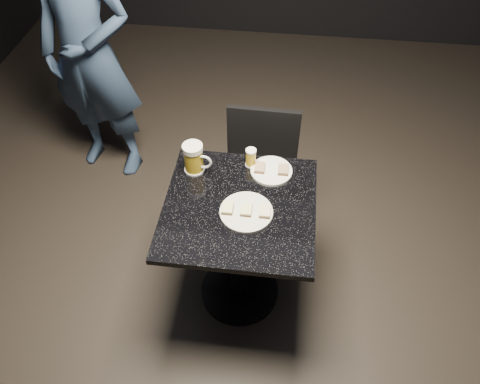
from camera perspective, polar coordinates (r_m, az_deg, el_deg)
name	(u,v)px	position (r m, az deg, el deg)	size (l,w,h in m)	color
floor	(240,291)	(2.76, -0.05, -11.98)	(6.00, 6.00, 0.00)	black
plate_large	(246,212)	(2.11, 0.77, -2.46)	(0.24, 0.24, 0.01)	silver
plate_small	(271,171)	(2.30, 3.84, 2.58)	(0.21, 0.21, 0.01)	white
patron	(89,53)	(3.07, -17.96, 15.84)	(0.64, 0.42, 1.76)	#202F4F
table	(240,238)	(2.34, -0.06, -5.57)	(0.70, 0.70, 0.75)	black
beer_mug	(194,158)	(2.27, -5.62, 4.13)	(0.14, 0.10, 0.16)	white
beer_tumbler	(251,158)	(2.30, 1.33, 4.22)	(0.06, 0.06, 0.10)	silver
chair	(260,175)	(2.64, 2.40, 2.12)	(0.41, 0.41, 0.87)	black
canapes_on_plate_large	(246,210)	(2.10, 0.77, -2.18)	(0.22, 0.07, 0.02)	#4C3521
canapes_on_plate_small	(272,169)	(2.29, 3.86, 2.87)	(0.16, 0.07, 0.02)	#4C3521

